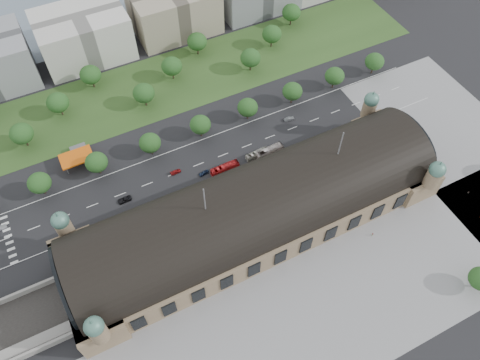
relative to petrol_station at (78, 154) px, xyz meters
name	(u,v)px	position (x,y,z in m)	size (l,w,h in m)	color
ground	(255,224)	(53.91, -65.28, -2.95)	(900.00, 900.00, 0.00)	black
station	(255,210)	(53.91, -65.28, 7.33)	(150.00, 48.40, 44.30)	#8F7859
plaza_south	(336,308)	(63.91, -109.28, -2.95)	(190.00, 48.00, 0.12)	gray
plaza_east	(452,137)	(156.91, -65.28, -2.95)	(56.00, 100.00, 0.12)	gray
road_slab	(173,174)	(33.91, -27.28, -2.95)	(260.00, 26.00, 0.10)	black
grass_belt	(142,92)	(38.91, 27.72, -2.95)	(300.00, 45.00, 0.10)	#2C4A1D
petrol_station	(78,154)	(0.00, 0.00, 0.00)	(14.00, 13.00, 5.05)	#DD5B0D
office_3	(84,35)	(23.91, 67.72, 9.05)	(45.00, 32.00, 24.00)	silver
office_4	(174,9)	(73.91, 67.72, 9.05)	(45.00, 32.00, 24.00)	tan
tree_row_2	(39,183)	(-18.09, -12.28, 4.48)	(9.60, 9.60, 11.52)	#2D2116
tree_row_3	(96,162)	(5.91, -12.28, 4.48)	(9.60, 9.60, 11.52)	#2D2116
tree_row_4	(150,143)	(29.91, -12.28, 4.48)	(9.60, 9.60, 11.52)	#2D2116
tree_row_5	(200,125)	(53.91, -12.28, 4.48)	(9.60, 9.60, 11.52)	#2D2116
tree_row_6	(248,107)	(77.91, -12.28, 4.48)	(9.60, 9.60, 11.52)	#2D2116
tree_row_7	(292,91)	(101.91, -12.28, 4.48)	(9.60, 9.60, 11.52)	#2D2116
tree_row_8	(335,76)	(125.91, -12.28, 4.48)	(9.60, 9.60, 11.52)	#2D2116
tree_row_9	(375,62)	(149.91, -12.28, 4.48)	(9.60, 9.60, 11.52)	#2D2116
tree_belt_3	(21,134)	(-19.09, 17.72, 5.10)	(10.40, 10.40, 12.48)	#2D2116
tree_belt_4	(58,103)	(-0.09, 29.72, 5.10)	(10.40, 10.40, 12.48)	#2D2116
tree_belt_5	(90,75)	(18.91, 41.72, 5.10)	(10.40, 10.40, 12.48)	#2D2116
tree_belt_6	(144,93)	(37.91, 17.72, 5.10)	(10.40, 10.40, 12.48)	#2D2116
tree_belt_7	(172,66)	(56.91, 29.72, 5.10)	(10.40, 10.40, 12.48)	#2D2116
tree_belt_8	(197,42)	(75.91, 41.72, 5.10)	(10.40, 10.40, 12.48)	#2D2116
tree_belt_9	(250,58)	(94.91, 17.72, 5.10)	(10.40, 10.40, 12.48)	#2D2116
tree_belt_10	(272,34)	(113.91, 29.72, 5.10)	(10.40, 10.40, 12.48)	#2D2116
tree_belt_11	(291,12)	(132.91, 41.72, 5.10)	(10.40, 10.40, 12.48)	#2D2116
traffic_car_1	(1,228)	(-37.86, -21.82, -2.21)	(1.58, 4.52, 1.49)	gray
traffic_car_2	(125,200)	(10.73, -31.02, -2.15)	(2.65, 5.74, 1.60)	black
traffic_car_3	(176,172)	(35.22, -26.99, -2.26)	(1.93, 4.75, 1.38)	maroon
traffic_car_4	(204,173)	(45.88, -33.08, -2.19)	(1.80, 4.47, 1.52)	#16233F
traffic_car_5	(289,119)	(95.14, -22.04, -2.13)	(1.74, 5.00, 1.65)	#595C61
traffic_car_6	(372,109)	(134.07, -34.43, -2.28)	(2.20, 4.78, 1.33)	white
parked_car_0	(85,245)	(-9.97, -44.28, -2.26)	(1.46, 4.17, 1.38)	black
parked_car_1	(83,238)	(-9.65, -41.23, -2.22)	(2.41, 5.22, 1.45)	maroon
parked_car_2	(64,244)	(-17.07, -40.28, -2.22)	(2.04, 5.02, 1.46)	#1B274E
parked_car_3	(151,209)	(19.17, -40.28, -2.28)	(1.59, 3.94, 1.34)	#54585C
parked_car_4	(108,226)	(0.65, -40.28, -2.22)	(1.53, 4.40, 1.45)	white
parked_car_5	(116,231)	(3.07, -43.80, -2.21)	(2.45, 5.30, 1.47)	#969A9E
parked_car_6	(142,214)	(14.63, -41.01, -2.15)	(2.23, 5.50, 1.60)	black
bus_west	(225,168)	(54.93, -35.67, -1.12)	(3.08, 13.14, 3.66)	red
bus_mid	(269,151)	(76.74, -35.92, -1.07)	(3.16, 13.52, 3.76)	beige
bus_east	(257,154)	(71.32, -34.70, -1.39)	(2.61, 11.16, 3.11)	beige
pedestrian_0	(373,234)	(93.16, -90.88, -2.15)	(0.79, 0.45, 1.61)	gray
pedestrian_1	(480,216)	(137.24, -103.68, -1.99)	(0.70, 0.46, 1.93)	gray
pedestrian_2	(468,192)	(141.26, -92.42, -2.17)	(0.76, 0.44, 1.55)	gray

